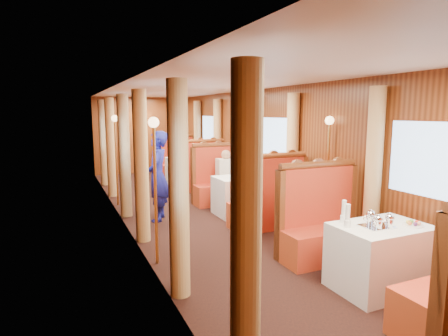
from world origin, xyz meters
TOP-DOWN VIEW (x-y plane):
  - floor at (0.00, 0.00)m, footprint 3.00×12.00m
  - ceiling at (0.00, 0.00)m, footprint 3.00×12.00m
  - wall_far at (0.00, 6.00)m, footprint 3.00×0.01m
  - wall_left at (-1.50, 0.00)m, footprint 0.01×12.00m
  - wall_right at (1.50, 0.00)m, footprint 0.01×12.00m
  - doorway_far at (0.00, 5.97)m, footprint 0.80×0.04m
  - table_near at (0.75, -3.50)m, footprint 1.05×0.72m
  - banquette_near_aft at (0.75, -2.49)m, footprint 1.30×0.55m
  - table_mid at (0.75, 0.00)m, footprint 1.05×0.72m
  - banquette_mid_fwd at (0.75, -1.01)m, footprint 1.30×0.55m
  - banquette_mid_aft at (0.75, 1.01)m, footprint 1.30×0.55m
  - table_far at (0.75, 3.50)m, footprint 1.05×0.72m
  - banquette_far_fwd at (0.75, 2.49)m, footprint 1.30×0.55m
  - banquette_far_aft at (0.75, 4.51)m, footprint 1.30×0.55m
  - tea_tray at (0.64, -3.52)m, footprint 0.35×0.27m
  - teapot_left at (0.58, -3.60)m, footprint 0.17×0.14m
  - teapot_right at (0.73, -3.62)m, footprint 0.17×0.14m
  - teapot_back at (0.62, -3.45)m, footprint 0.19×0.15m
  - fruit_plate at (1.05, -3.66)m, footprint 0.22×0.22m
  - cup_inboard at (0.33, -3.40)m, footprint 0.08×0.08m
  - cup_outboard at (0.42, -3.24)m, footprint 0.08×0.08m
  - rose_vase_mid at (0.78, -0.01)m, footprint 0.06×0.06m
  - rose_vase_far at (0.75, 3.53)m, footprint 0.06×0.06m
  - window_left_near at (-1.49, -3.50)m, footprint 0.01×1.20m
  - curtain_left_near_a at (-1.38, -4.28)m, footprint 0.22×0.22m
  - curtain_left_near_b at (-1.38, -2.72)m, footprint 0.22×0.22m
  - window_right_near at (1.49, -3.50)m, footprint 0.01×1.20m
  - curtain_right_near_b at (1.38, -2.72)m, footprint 0.22×0.22m
  - window_left_mid at (-1.49, 0.00)m, footprint 0.01×1.20m
  - curtain_left_mid_a at (-1.38, -0.78)m, footprint 0.22×0.22m
  - curtain_left_mid_b at (-1.38, 0.78)m, footprint 0.22×0.22m
  - window_right_mid at (1.49, 0.00)m, footprint 0.01×1.20m
  - curtain_right_mid_a at (1.38, -0.78)m, footprint 0.22×0.22m
  - curtain_right_mid_b at (1.38, 0.78)m, footprint 0.22×0.22m
  - window_left_far at (-1.49, 3.50)m, footprint 0.01×1.20m
  - curtain_left_far_a at (-1.38, 2.72)m, footprint 0.22×0.22m
  - curtain_left_far_b at (-1.38, 4.28)m, footprint 0.22×0.22m
  - window_right_far at (1.49, 3.50)m, footprint 0.01×1.20m
  - curtain_right_far_a at (1.38, 2.72)m, footprint 0.22×0.22m
  - curtain_right_far_b at (1.38, 4.28)m, footprint 0.22×0.22m
  - sconce_left_fore at (-1.40, -1.75)m, footprint 0.14×0.14m
  - sconce_right_fore at (1.40, -1.75)m, footprint 0.14×0.14m
  - sconce_left_aft at (-1.40, 1.75)m, footprint 0.14×0.14m
  - sconce_right_aft at (1.40, 1.75)m, footprint 0.14×0.14m
  - steward at (-0.87, 0.25)m, footprint 0.59×0.71m
  - passenger at (0.75, 0.74)m, footprint 0.40×0.44m

SIDE VIEW (x-z plane):
  - floor at x=0.00m, z-range -0.01..0.01m
  - table_near at x=0.75m, z-range 0.00..0.75m
  - table_mid at x=0.75m, z-range 0.00..0.75m
  - table_far at x=0.75m, z-range 0.00..0.75m
  - banquette_near_aft at x=0.75m, z-range -0.25..1.09m
  - banquette_mid_fwd at x=0.75m, z-range -0.25..1.09m
  - banquette_mid_aft at x=0.75m, z-range -0.25..1.09m
  - banquette_far_fwd at x=0.75m, z-range -0.25..1.09m
  - banquette_far_aft at x=0.75m, z-range -0.25..1.09m
  - passenger at x=0.75m, z-range 0.36..1.12m
  - tea_tray at x=0.64m, z-range 0.75..0.76m
  - fruit_plate at x=1.05m, z-range 0.74..0.80m
  - teapot_left at x=0.58m, z-range 0.75..0.87m
  - teapot_right at x=0.73m, z-range 0.75..0.88m
  - teapot_back at x=0.62m, z-range 0.75..0.88m
  - steward at x=-0.87m, z-range 0.00..1.67m
  - cup_inboard at x=0.33m, z-range 0.72..0.99m
  - cup_outboard at x=0.42m, z-range 0.72..0.99m
  - rose_vase_mid at x=0.78m, z-range 0.75..1.11m
  - rose_vase_far at x=0.75m, z-range 0.75..1.11m
  - doorway_far at x=0.00m, z-range 0.00..2.00m
  - curtain_left_near_a at x=-1.38m, z-range 0.00..2.35m
  - curtain_left_near_b at x=-1.38m, z-range 0.00..2.35m
  - curtain_right_near_b at x=1.38m, z-range 0.00..2.35m
  - curtain_left_mid_a at x=-1.38m, z-range 0.00..2.35m
  - curtain_left_mid_b at x=-1.38m, z-range 0.00..2.35m
  - curtain_right_mid_a at x=1.38m, z-range 0.00..2.35m
  - curtain_right_mid_b at x=1.38m, z-range 0.00..2.35m
  - curtain_left_far_a at x=-1.38m, z-range 0.00..2.35m
  - curtain_left_far_b at x=-1.38m, z-range 0.00..2.35m
  - curtain_right_far_a at x=1.38m, z-range 0.00..2.35m
  - curtain_right_far_b at x=1.38m, z-range 0.00..2.35m
  - wall_far at x=0.00m, z-range 0.00..2.50m
  - wall_left at x=-1.50m, z-range 0.00..2.50m
  - wall_right at x=1.50m, z-range 0.00..2.50m
  - sconce_left_fore at x=-1.40m, z-range 0.41..2.36m
  - sconce_right_fore at x=1.40m, z-range 0.41..2.36m
  - sconce_left_aft at x=-1.40m, z-range 0.41..2.36m
  - sconce_right_aft at x=1.40m, z-range 0.41..2.36m
  - window_left_near at x=-1.49m, z-range 1.00..1.90m
  - window_right_near at x=1.49m, z-range 1.00..1.90m
  - window_left_mid at x=-1.49m, z-range 1.00..1.90m
  - window_right_mid at x=1.49m, z-range 1.00..1.90m
  - window_left_far at x=-1.49m, z-range 1.00..1.90m
  - window_right_far at x=1.49m, z-range 1.00..1.90m
  - ceiling at x=0.00m, z-range 2.49..2.51m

